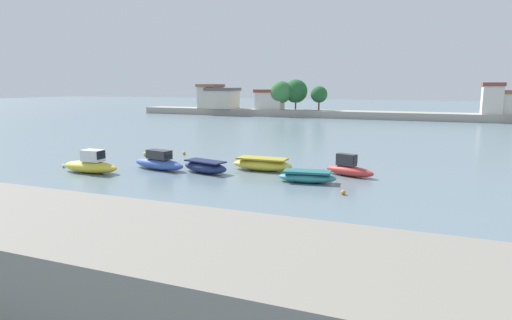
% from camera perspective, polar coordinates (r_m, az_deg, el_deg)
% --- Properties ---
extents(ground_plane, '(400.00, 400.00, 0.00)m').
position_cam_1_polar(ground_plane, '(25.65, -18.84, -6.92)').
color(ground_plane, slate).
extents(moored_boat_0, '(5.25, 1.78, 1.92)m').
position_cam_1_polar(moored_boat_0, '(38.34, -20.84, -0.61)').
color(moored_boat_0, yellow).
rests_on(moored_boat_0, ground).
extents(moored_boat_1, '(5.66, 2.63, 1.69)m').
position_cam_1_polar(moored_boat_1, '(38.13, -12.60, -0.30)').
color(moored_boat_1, '#3856A8').
rests_on(moored_boat_1, ground).
extents(moored_boat_2, '(4.62, 2.67, 1.02)m').
position_cam_1_polar(moored_boat_2, '(36.07, -6.66, -0.90)').
color(moored_boat_2, navy).
rests_on(moored_boat_2, ground).
extents(moored_boat_3, '(5.29, 1.98, 1.09)m').
position_cam_1_polar(moored_boat_3, '(36.79, 0.82, -0.57)').
color(moored_boat_3, yellow).
rests_on(moored_boat_3, ground).
extents(moored_boat_4, '(4.51, 2.26, 0.88)m').
position_cam_1_polar(moored_boat_4, '(32.56, 6.72, -2.19)').
color(moored_boat_4, teal).
rests_on(moored_boat_4, ground).
extents(moored_boat_5, '(4.33, 2.52, 1.74)m').
position_cam_1_polar(moored_boat_5, '(35.34, 12.08, -1.12)').
color(moored_boat_5, '#C63833').
rests_on(moored_boat_5, ground).
extents(mooring_buoy_0, '(0.31, 0.31, 0.31)m').
position_cam_1_polar(mooring_buoy_0, '(29.33, 11.38, -4.18)').
color(mooring_buoy_0, orange).
rests_on(mooring_buoy_0, ground).
extents(mooring_buoy_1, '(0.31, 0.31, 0.31)m').
position_cam_1_polar(mooring_buoy_1, '(20.95, 20.10, -10.32)').
color(mooring_buoy_1, orange).
rests_on(mooring_buoy_1, ground).
extents(mooring_buoy_2, '(0.34, 0.34, 0.34)m').
position_cam_1_polar(mooring_buoy_2, '(45.75, -9.40, 0.90)').
color(mooring_buoy_2, orange).
rests_on(mooring_buoy_2, ground).
extents(mooring_buoy_3, '(0.32, 0.32, 0.32)m').
position_cam_1_polar(mooring_buoy_3, '(41.67, -23.92, -0.70)').
color(mooring_buoy_3, white).
rests_on(mooring_buoy_3, ground).
extents(mooring_buoy_4, '(0.39, 0.39, 0.39)m').
position_cam_1_polar(mooring_buoy_4, '(45.78, -14.34, 0.76)').
color(mooring_buoy_4, yellow).
rests_on(mooring_buoy_4, ground).
extents(distant_shoreline, '(103.91, 7.47, 8.43)m').
position_cam_1_polar(distant_shoreline, '(98.12, 11.33, 7.19)').
color(distant_shoreline, '#9E998C').
rests_on(distant_shoreline, ground).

